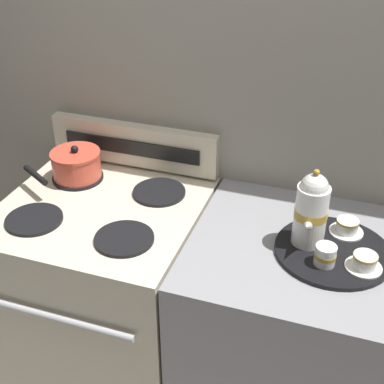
{
  "coord_description": "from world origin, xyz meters",
  "views": [
    {
      "loc": [
        0.41,
        -1.36,
        1.94
      ],
      "look_at": [
        -0.08,
        0.07,
        1.0
      ],
      "focal_mm": 50.0,
      "sensor_mm": 36.0,
      "label": 1
    }
  ],
  "objects_px": {
    "saucepan": "(76,164)",
    "teacup_left": "(347,226)",
    "teapot": "(311,210)",
    "stove": "(110,305)",
    "teacup_right": "(365,262)",
    "serving_tray": "(333,251)",
    "creamer_jug": "(325,255)"
  },
  "relations": [
    {
      "from": "serving_tray",
      "to": "creamer_jug",
      "type": "xyz_separation_m",
      "value": [
        -0.02,
        -0.08,
        0.04
      ]
    },
    {
      "from": "creamer_jug",
      "to": "serving_tray",
      "type": "bearing_deg",
      "value": 76.48
    },
    {
      "from": "teacup_left",
      "to": "creamer_jug",
      "type": "distance_m",
      "value": 0.19
    },
    {
      "from": "creamer_jug",
      "to": "saucepan",
      "type": "bearing_deg",
      "value": 166.69
    },
    {
      "from": "stove",
      "to": "teacup_left",
      "type": "xyz_separation_m",
      "value": [
        0.82,
        0.1,
        0.5
      ]
    },
    {
      "from": "saucepan",
      "to": "teacup_left",
      "type": "xyz_separation_m",
      "value": [
        0.99,
        -0.04,
        -0.03
      ]
    },
    {
      "from": "teapot",
      "to": "stove",
      "type": "bearing_deg",
      "value": -179.05
    },
    {
      "from": "saucepan",
      "to": "teapot",
      "type": "relative_size",
      "value": 1.09
    },
    {
      "from": "serving_tray",
      "to": "creamer_jug",
      "type": "bearing_deg",
      "value": -103.52
    },
    {
      "from": "saucepan",
      "to": "serving_tray",
      "type": "distance_m",
      "value": 0.97
    },
    {
      "from": "stove",
      "to": "saucepan",
      "type": "relative_size",
      "value": 3.36
    },
    {
      "from": "teapot",
      "to": "creamer_jug",
      "type": "xyz_separation_m",
      "value": [
        0.06,
        -0.09,
        -0.09
      ]
    },
    {
      "from": "teacup_right",
      "to": "saucepan",
      "type": "bearing_deg",
      "value": 168.94
    },
    {
      "from": "stove",
      "to": "saucepan",
      "type": "distance_m",
      "value": 0.57
    },
    {
      "from": "teapot",
      "to": "teacup_left",
      "type": "relative_size",
      "value": 2.39
    },
    {
      "from": "saucepan",
      "to": "teacup_left",
      "type": "distance_m",
      "value": 0.99
    },
    {
      "from": "saucepan",
      "to": "teacup_left",
      "type": "height_order",
      "value": "saucepan"
    },
    {
      "from": "saucepan",
      "to": "teapot",
      "type": "bearing_deg",
      "value": -8.6
    },
    {
      "from": "serving_tray",
      "to": "creamer_jug",
      "type": "distance_m",
      "value": 0.09
    },
    {
      "from": "teacup_right",
      "to": "teapot",
      "type": "bearing_deg",
      "value": 157.25
    },
    {
      "from": "teapot",
      "to": "serving_tray",
      "type": "bearing_deg",
      "value": -8.95
    },
    {
      "from": "teapot",
      "to": "teacup_right",
      "type": "bearing_deg",
      "value": -22.75
    },
    {
      "from": "teacup_left",
      "to": "teacup_right",
      "type": "relative_size",
      "value": 1.0
    },
    {
      "from": "teapot",
      "to": "teacup_left",
      "type": "height_order",
      "value": "teapot"
    },
    {
      "from": "creamer_jug",
      "to": "teacup_right",
      "type": "bearing_deg",
      "value": 8.76
    },
    {
      "from": "stove",
      "to": "saucepan",
      "type": "xyz_separation_m",
      "value": [
        -0.17,
        0.14,
        0.52
      ]
    },
    {
      "from": "teacup_right",
      "to": "creamer_jug",
      "type": "distance_m",
      "value": 0.11
    },
    {
      "from": "stove",
      "to": "saucepan",
      "type": "bearing_deg",
      "value": 138.95
    },
    {
      "from": "teacup_left",
      "to": "stove",
      "type": "bearing_deg",
      "value": -172.96
    },
    {
      "from": "serving_tray",
      "to": "stove",
      "type": "bearing_deg",
      "value": 179.92
    },
    {
      "from": "stove",
      "to": "creamer_jug",
      "type": "bearing_deg",
      "value": -5.75
    },
    {
      "from": "serving_tray",
      "to": "teapot",
      "type": "relative_size",
      "value": 1.38
    }
  ]
}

